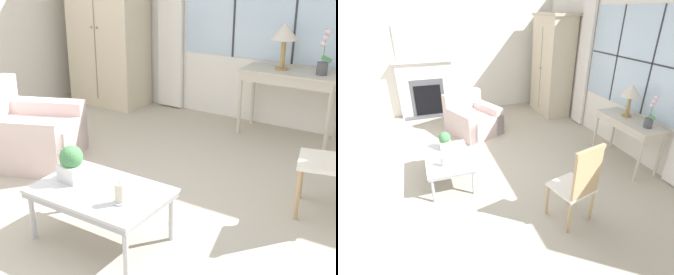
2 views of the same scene
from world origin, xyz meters
TOP-DOWN VIEW (x-y plane):
  - ground_plane at (0.00, 0.00)m, footprint 14.00×14.00m
  - wall_back_windowed at (0.00, 3.02)m, footprint 7.20×0.14m
  - wall_left at (-3.03, 0.60)m, footprint 0.06×7.20m
  - fireplace at (-2.91, -0.27)m, footprint 0.34×1.36m
  - armoire at (-2.16, 2.66)m, footprint 1.14×0.64m
  - console_table at (0.49, 2.70)m, footprint 1.13×0.48m
  - table_lamp at (0.36, 2.73)m, footprint 0.31×0.31m
  - potted_orchid at (0.83, 2.71)m, footprint 0.16×0.12m
  - armchair_upholstered at (-1.55, 0.54)m, footprint 1.22×1.18m
  - side_chair_wooden at (1.46, 1.14)m, footprint 0.53×0.53m
  - coffee_table at (0.08, -0.19)m, footprint 0.98×0.65m
  - potted_plant_small at (-0.19, -0.18)m, footprint 0.18×0.18m
  - pillar_candle at (0.34, -0.27)m, footprint 0.11×0.11m

SIDE VIEW (x-z plane):
  - ground_plane at x=0.00m, z-range 0.00..0.00m
  - armchair_upholstered at x=-1.55m, z-range -0.14..0.68m
  - coffee_table at x=0.08m, z-range 0.17..0.59m
  - pillar_candle at x=0.34m, z-range 0.41..0.57m
  - potted_plant_small at x=-0.19m, z-range 0.42..0.70m
  - side_chair_wooden at x=1.46m, z-range 0.06..1.14m
  - console_table at x=0.49m, z-range 0.30..1.10m
  - fireplace at x=-2.91m, z-range -0.31..1.79m
  - potted_orchid at x=0.83m, z-range 0.71..1.22m
  - armoire at x=-2.16m, z-range 0.01..2.32m
  - table_lamp at x=0.36m, z-range 0.94..1.48m
  - wall_left at x=-3.03m, z-range 0.00..2.80m
  - wall_back_windowed at x=0.00m, z-range 0.00..2.80m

